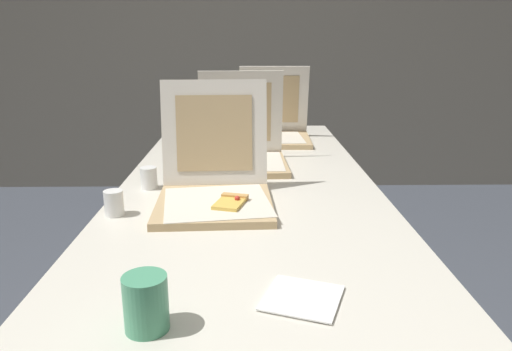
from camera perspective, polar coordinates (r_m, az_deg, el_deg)
wall_back at (r=3.95m, az=-0.92°, el=17.30°), size 10.00×0.10×2.60m
table at (r=1.73m, az=-0.75°, el=-1.95°), size 0.87×2.13×0.73m
pizza_box_front at (r=1.45m, az=-4.71°, el=-1.43°), size 0.36×0.41×0.36m
pizza_box_middle at (r=1.89m, az=-1.51°, el=2.79°), size 0.35×0.35×0.36m
pizza_box_back at (r=2.35m, az=2.27°, el=5.39°), size 0.35×0.35×0.35m
cup_white_near_left at (r=1.42m, az=-16.30°, el=-3.15°), size 0.05×0.05×0.07m
cup_white_near_center at (r=1.64m, az=-12.41°, el=-0.29°), size 0.05×0.05×0.07m
cup_white_far at (r=2.08m, az=-6.57°, el=3.46°), size 0.05×0.05×0.07m
cup_printed_front at (r=0.87m, az=-12.62°, el=-14.52°), size 0.08×0.08×0.10m
napkin_pile at (r=0.97m, az=5.60°, el=-14.17°), size 0.18×0.18×0.01m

